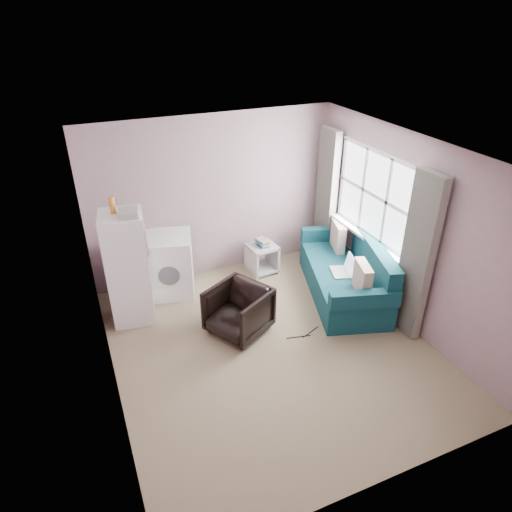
% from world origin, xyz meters
% --- Properties ---
extents(room, '(3.84, 4.24, 2.54)m').
position_xyz_m(room, '(0.02, 0.01, 1.25)').
color(room, '#8C7A5C').
rests_on(room, ground).
extents(armchair, '(0.91, 0.93, 0.72)m').
position_xyz_m(armchair, '(-0.26, 0.45, 0.36)').
color(armchair, black).
rests_on(armchair, ground).
extents(fridge, '(0.62, 0.61, 1.77)m').
position_xyz_m(fridge, '(-1.47, 1.32, 0.79)').
color(fridge, white).
rests_on(fridge, ground).
extents(washing_machine, '(0.80, 0.80, 0.92)m').
position_xyz_m(washing_machine, '(-0.84, 1.75, 0.48)').
color(washing_machine, white).
rests_on(washing_machine, ground).
extents(side_table, '(0.46, 0.46, 0.58)m').
position_xyz_m(side_table, '(0.65, 1.74, 0.27)').
color(side_table, '#A7A5A3').
rests_on(side_table, ground).
extents(sofa, '(1.48, 2.21, 0.91)m').
position_xyz_m(sofa, '(1.54, 0.66, 0.33)').
color(sofa, '#11454E').
rests_on(sofa, ground).
extents(window_dressing, '(0.17, 2.62, 2.18)m').
position_xyz_m(window_dressing, '(1.78, 0.70, 1.11)').
color(window_dressing, white).
rests_on(window_dressing, ground).
extents(floor_cables, '(0.51, 0.14, 0.01)m').
position_xyz_m(floor_cables, '(0.51, 0.03, 0.01)').
color(floor_cables, black).
rests_on(floor_cables, ground).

